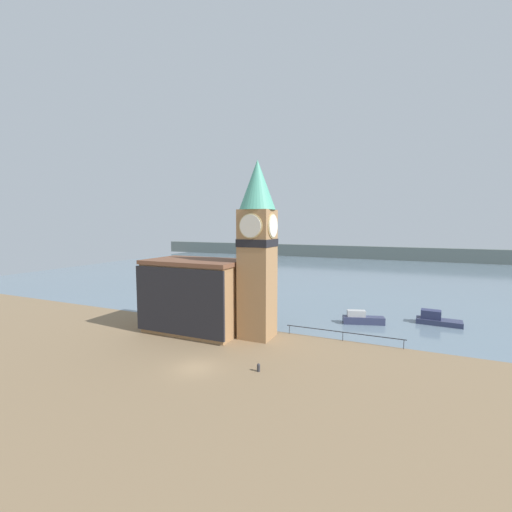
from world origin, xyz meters
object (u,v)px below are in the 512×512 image
at_px(boat_near, 362,319).
at_px(mooring_bollard_near, 259,367).
at_px(clock_tower, 257,245).
at_px(boat_far, 436,319).
at_px(pier_building, 195,295).

height_order(boat_near, mooring_bollard_near, boat_near).
bearing_deg(clock_tower, boat_far, 36.22).
height_order(pier_building, boat_near, pier_building).
height_order(clock_tower, boat_far, clock_tower).
bearing_deg(mooring_bollard_near, pier_building, 147.05).
relative_size(clock_tower, boat_far, 3.65).
height_order(clock_tower, mooring_bollard_near, clock_tower).
bearing_deg(pier_building, mooring_bollard_near, -32.95).
distance_m(clock_tower, boat_far, 27.26).
bearing_deg(pier_building, boat_near, 31.71).
height_order(boat_near, boat_far, boat_far).
xyz_separation_m(clock_tower, boat_near, (10.93, 10.90, -10.55)).
bearing_deg(mooring_bollard_near, clock_tower, 114.31).
distance_m(pier_building, boat_near, 22.90).
relative_size(clock_tower, boat_near, 3.73).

